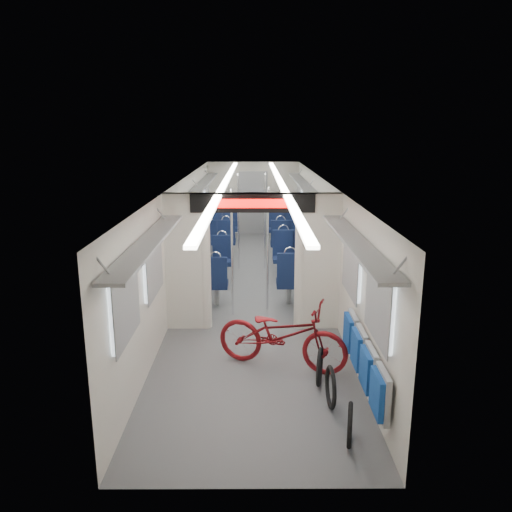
# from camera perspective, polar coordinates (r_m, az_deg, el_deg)

# --- Properties ---
(carriage) EXTENTS (12.00, 12.02, 2.31)m
(carriage) POSITION_cam_1_polar(r_m,az_deg,el_deg) (9.92, -0.36, 3.86)
(carriage) COLOR #515456
(carriage) RESTS_ON ground
(bicycle) EXTENTS (2.00, 1.26, 0.99)m
(bicycle) POSITION_cam_1_polar(r_m,az_deg,el_deg) (7.10, 2.98, -8.94)
(bicycle) COLOR maroon
(bicycle) RESTS_ON ground
(flip_bench) EXTENTS (0.12, 2.12, 0.53)m
(flip_bench) POSITION_cam_1_polar(r_m,az_deg,el_deg) (6.33, 12.18, -11.44)
(flip_bench) COLOR gray
(flip_bench) RESTS_ON carriage
(bike_hoop_a) EXTENTS (0.15, 0.49, 0.49)m
(bike_hoop_a) POSITION_cam_1_polar(r_m,az_deg,el_deg) (5.70, 10.66, -18.65)
(bike_hoop_a) COLOR black
(bike_hoop_a) RESTS_ON ground
(bike_hoop_b) EXTENTS (0.07, 0.53, 0.53)m
(bike_hoop_b) POSITION_cam_1_polar(r_m,az_deg,el_deg) (6.31, 8.51, -14.81)
(bike_hoop_b) COLOR black
(bike_hoop_b) RESTS_ON ground
(bike_hoop_c) EXTENTS (0.16, 0.52, 0.52)m
(bike_hoop_c) POSITION_cam_1_polar(r_m,az_deg,el_deg) (6.79, 7.27, -12.64)
(bike_hoop_c) COLOR black
(bike_hoop_c) RESTS_ON ground
(seat_bay_near_left) EXTENTS (0.91, 2.06, 1.10)m
(seat_bay_near_left) POSITION_cam_1_polar(r_m,az_deg,el_deg) (10.40, -5.51, -1.14)
(seat_bay_near_left) COLOR #0D1739
(seat_bay_near_left) RESTS_ON ground
(seat_bay_near_right) EXTENTS (0.96, 2.31, 1.17)m
(seat_bay_near_right) POSITION_cam_1_polar(r_m,az_deg,el_deg) (10.54, 4.74, -0.73)
(seat_bay_near_right) COLOR #0D1739
(seat_bay_near_right) RESTS_ON ground
(seat_bay_far_left) EXTENTS (0.93, 2.18, 1.13)m
(seat_bay_far_left) POSITION_cam_1_polar(r_m,az_deg,el_deg) (14.09, -4.13, 3.04)
(seat_bay_far_left) COLOR #0D1739
(seat_bay_far_left) RESTS_ON ground
(seat_bay_far_right) EXTENTS (0.96, 2.33, 1.18)m
(seat_bay_far_right) POSITION_cam_1_polar(r_m,az_deg,el_deg) (13.91, 3.54, 2.98)
(seat_bay_far_right) COLOR #0D1739
(seat_bay_far_right) RESTS_ON ground
(stanchion_near_left) EXTENTS (0.04, 0.04, 2.30)m
(stanchion_near_left) POSITION_cam_1_polar(r_m,az_deg,el_deg) (8.86, -2.75, 0.25)
(stanchion_near_left) COLOR silver
(stanchion_near_left) RESTS_ON ground
(stanchion_near_right) EXTENTS (0.04, 0.04, 2.30)m
(stanchion_near_right) POSITION_cam_1_polar(r_m,az_deg,el_deg) (9.13, 1.34, 0.69)
(stanchion_near_right) COLOR silver
(stanchion_near_right) RESTS_ON ground
(stanchion_far_left) EXTENTS (0.05, 0.05, 2.30)m
(stanchion_far_left) POSITION_cam_1_polar(r_m,az_deg,el_deg) (11.89, -2.02, 3.87)
(stanchion_far_left) COLOR silver
(stanchion_far_left) RESTS_ON ground
(stanchion_far_right) EXTENTS (0.04, 0.04, 2.30)m
(stanchion_far_right) POSITION_cam_1_polar(r_m,az_deg,el_deg) (11.94, 1.02, 3.93)
(stanchion_far_right) COLOR silver
(stanchion_far_right) RESTS_ON ground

